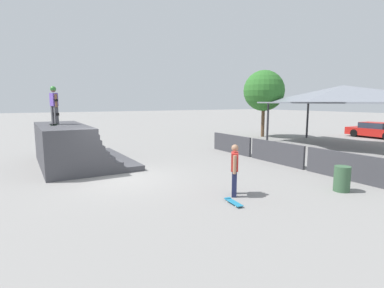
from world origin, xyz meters
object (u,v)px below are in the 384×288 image
object	(u,v)px
skateboard_on_ground	(233,202)
parked_car_red	(376,131)
skater_on_deck	(54,103)
trash_bin	(342,179)
skateboard_on_deck	(54,124)
tree_beside_pavilion	(264,91)
bystander_walking	(235,167)

from	to	relation	value
skateboard_on_ground	parked_car_red	bearing A→B (deg)	-63.77
skater_on_deck	skateboard_on_ground	distance (m)	9.93
parked_car_red	trash_bin	bearing A→B (deg)	-63.06
skateboard_on_deck	tree_beside_pavilion	bearing A→B (deg)	120.43
tree_beside_pavilion	skater_on_deck	bearing A→B (deg)	-77.96
skater_on_deck	trash_bin	size ratio (longest dim) A/B	2.09
skater_on_deck	parked_car_red	bearing A→B (deg)	72.32
trash_bin	parked_car_red	distance (m)	18.04
parked_car_red	skater_on_deck	bearing A→B (deg)	-92.79
tree_beside_pavilion	skateboard_on_ground	bearing A→B (deg)	-46.18
bystander_walking	parked_car_red	world-z (taller)	bystander_walking
bystander_walking	skater_on_deck	bearing A→B (deg)	66.28
skater_on_deck	skateboard_on_deck	xyz separation A→B (m)	(0.52, -0.12, -0.96)
bystander_walking	parked_car_red	distance (m)	20.65
skater_on_deck	skateboard_on_ground	xyz separation A→B (m)	(8.73, 3.76, -2.88)
skateboard_on_deck	trash_bin	xyz separation A→B (m)	(9.04, 7.80, -1.55)
tree_beside_pavilion	trash_bin	bearing A→B (deg)	-34.05
skateboard_on_deck	skateboard_on_ground	distance (m)	9.28
skater_on_deck	skateboard_on_deck	world-z (taller)	skater_on_deck
bystander_walking	skateboard_on_ground	distance (m)	1.20
bystander_walking	parked_car_red	bearing A→B (deg)	-34.10
skater_on_deck	bystander_walking	bearing A→B (deg)	14.70
skateboard_on_deck	parked_car_red	bearing A→B (deg)	103.65
skateboard_on_deck	bystander_walking	world-z (taller)	skateboard_on_deck
skater_on_deck	skateboard_on_ground	bearing A→B (deg)	10.00
parked_car_red	skateboard_on_deck	bearing A→B (deg)	-91.54
skateboard_on_deck	parked_car_red	distance (m)	24.18
skateboard_on_deck	skateboard_on_ground	world-z (taller)	skateboard_on_deck
skateboard_on_ground	parked_car_red	xyz separation A→B (m)	(-6.89, 20.22, 0.54)
skateboard_on_ground	parked_car_red	world-z (taller)	parked_car_red
bystander_walking	trash_bin	distance (m)	3.72
trash_bin	skateboard_on_deck	bearing A→B (deg)	-139.20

